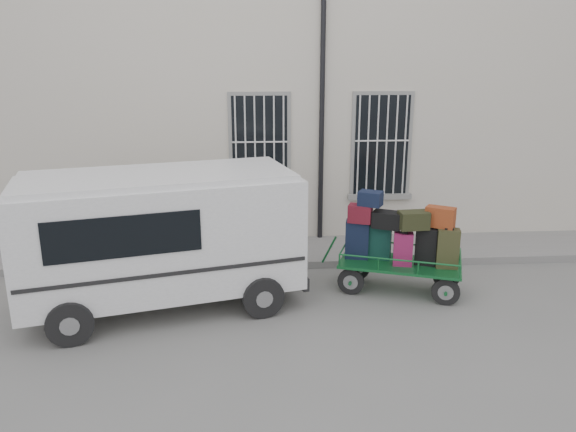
# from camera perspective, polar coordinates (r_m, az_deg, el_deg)

# --- Properties ---
(ground) EXTENTS (80.00, 80.00, 0.00)m
(ground) POSITION_cam_1_polar(r_m,az_deg,el_deg) (10.19, -0.08, -8.26)
(ground) COLOR slate
(ground) RESTS_ON ground
(building) EXTENTS (24.00, 5.15, 6.00)m
(building) POSITION_cam_1_polar(r_m,az_deg,el_deg) (14.81, -1.55, 11.50)
(building) COLOR beige
(building) RESTS_ON ground
(sidewalk) EXTENTS (24.00, 1.70, 0.15)m
(sidewalk) POSITION_cam_1_polar(r_m,az_deg,el_deg) (12.20, -0.78, -3.65)
(sidewalk) COLOR gray
(sidewalk) RESTS_ON ground
(luggage_cart) EXTENTS (2.56, 1.65, 1.85)m
(luggage_cart) POSITION_cam_1_polar(r_m,az_deg,el_deg) (10.33, 11.16, -2.75)
(luggage_cart) COLOR black
(luggage_cart) RESTS_ON ground
(van) EXTENTS (4.97, 3.03, 2.34)m
(van) POSITION_cam_1_polar(r_m,az_deg,el_deg) (9.65, -12.84, -1.58)
(van) COLOR silver
(van) RESTS_ON ground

